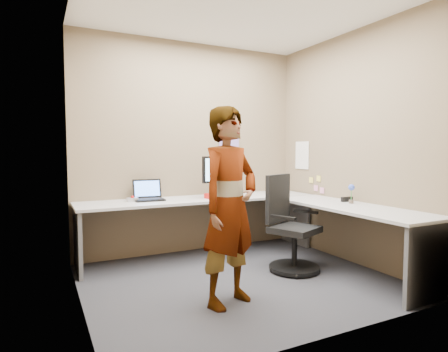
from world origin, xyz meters
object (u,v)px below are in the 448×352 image
monitor (219,171)px  person (230,206)px  desk (256,214)px  office_chair (290,232)px

monitor → person: person is taller
desk → person: size_ratio=1.76×
office_chair → monitor: bearing=95.9°
desk → monitor: size_ratio=6.27×
office_chair → person: 1.20m
desk → monitor: 0.73m
monitor → person: (-0.54, -1.34, -0.21)m
office_chair → person: size_ratio=0.61×
monitor → office_chair: monitor is taller
person → office_chair: bearing=5.6°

